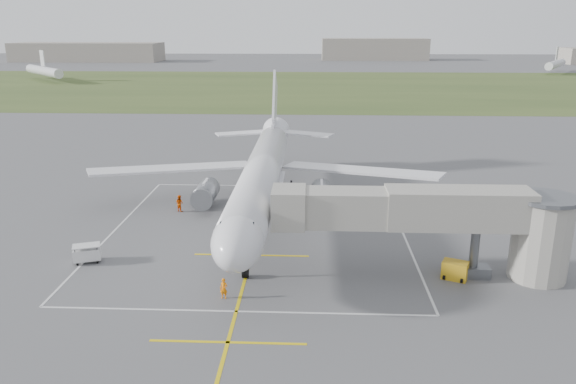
{
  "coord_description": "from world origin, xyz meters",
  "views": [
    {
      "loc": [
        5.19,
        -54.99,
        19.19
      ],
      "look_at": [
        2.91,
        -4.0,
        4.0
      ],
      "focal_mm": 35.0,
      "sensor_mm": 36.0,
      "label": 1
    }
  ],
  "objects_px": {
    "baggage_cart": "(87,253)",
    "gpu_unit": "(455,270)",
    "airliner": "(262,175)",
    "ramp_worker_nose": "(224,289)",
    "ramp_worker_wing": "(179,203)",
    "jet_bridge": "(448,220)"
  },
  "relations": [
    {
      "from": "airliner",
      "to": "baggage_cart",
      "type": "relative_size",
      "value": 18.64
    },
    {
      "from": "gpu_unit",
      "to": "baggage_cart",
      "type": "xyz_separation_m",
      "value": [
        -30.18,
        1.89,
        0.07
      ]
    },
    {
      "from": "baggage_cart",
      "to": "ramp_worker_nose",
      "type": "distance_m",
      "value": 13.89
    },
    {
      "from": "gpu_unit",
      "to": "ramp_worker_nose",
      "type": "bearing_deg",
      "value": -142.96
    },
    {
      "from": "airliner",
      "to": "gpu_unit",
      "type": "height_order",
      "value": "airliner"
    },
    {
      "from": "ramp_worker_nose",
      "to": "airliner",
      "type": "bearing_deg",
      "value": 96.06
    },
    {
      "from": "airliner",
      "to": "ramp_worker_nose",
      "type": "distance_m",
      "value": 19.21
    },
    {
      "from": "jet_bridge",
      "to": "ramp_worker_wing",
      "type": "relative_size",
      "value": 12.97
    },
    {
      "from": "baggage_cart",
      "to": "ramp_worker_wing",
      "type": "bearing_deg",
      "value": 51.7
    },
    {
      "from": "jet_bridge",
      "to": "baggage_cart",
      "type": "distance_m",
      "value": 29.7
    },
    {
      "from": "baggage_cart",
      "to": "ramp_worker_nose",
      "type": "height_order",
      "value": "ramp_worker_nose"
    },
    {
      "from": "gpu_unit",
      "to": "baggage_cart",
      "type": "relative_size",
      "value": 0.9
    },
    {
      "from": "airliner",
      "to": "ramp_worker_wing",
      "type": "distance_m",
      "value": 9.69
    },
    {
      "from": "airliner",
      "to": "baggage_cart",
      "type": "bearing_deg",
      "value": -136.83
    },
    {
      "from": "ramp_worker_nose",
      "to": "baggage_cart",
      "type": "bearing_deg",
      "value": 163.94
    },
    {
      "from": "baggage_cart",
      "to": "gpu_unit",
      "type": "bearing_deg",
      "value": -23.1
    },
    {
      "from": "gpu_unit",
      "to": "ramp_worker_wing",
      "type": "relative_size",
      "value": 1.25
    },
    {
      "from": "jet_bridge",
      "to": "ramp_worker_wing",
      "type": "distance_m",
      "value": 29.26
    },
    {
      "from": "gpu_unit",
      "to": "ramp_worker_nose",
      "type": "xyz_separation_m",
      "value": [
        -17.65,
        -4.12,
        0.07
      ]
    },
    {
      "from": "gpu_unit",
      "to": "baggage_cart",
      "type": "height_order",
      "value": "baggage_cart"
    },
    {
      "from": "ramp_worker_nose",
      "to": "ramp_worker_wing",
      "type": "xyz_separation_m",
      "value": [
        -7.85,
        19.77,
        0.12
      ]
    },
    {
      "from": "gpu_unit",
      "to": "baggage_cart",
      "type": "bearing_deg",
      "value": -159.67
    }
  ]
}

